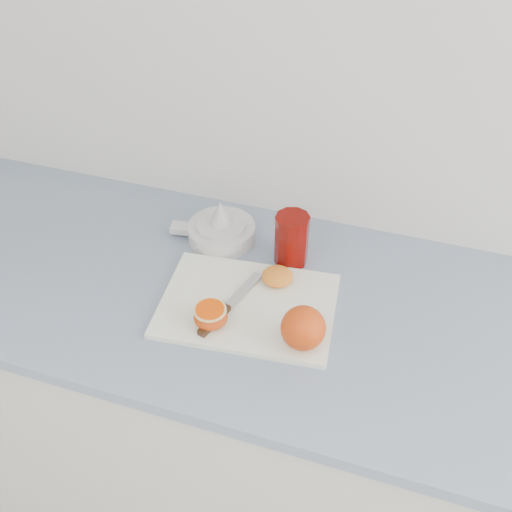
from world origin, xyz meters
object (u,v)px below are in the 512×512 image
object	(u,v)px
cutting_board	(248,305)
red_tumbler	(291,241)
counter	(236,408)
half_orange	(210,316)
citrus_juicer	(221,229)

from	to	relation	value
cutting_board	red_tumbler	size ratio (longest dim) A/B	2.86
counter	cutting_board	size ratio (longest dim) A/B	6.61
counter	half_orange	size ratio (longest dim) A/B	35.06
half_orange	red_tumbler	size ratio (longest dim) A/B	0.54
half_orange	red_tumbler	distance (m)	0.26
citrus_juicer	red_tumbler	distance (m)	0.18
counter	citrus_juicer	bearing A→B (deg)	118.14
cutting_board	half_orange	world-z (taller)	half_orange
half_orange	cutting_board	bearing A→B (deg)	55.29
cutting_board	red_tumbler	distance (m)	0.18
counter	cutting_board	xyz separation A→B (m)	(0.05, -0.04, 0.45)
cutting_board	half_orange	distance (m)	0.09
counter	red_tumbler	xyz separation A→B (m)	(0.10, 0.13, 0.50)
counter	red_tumbler	world-z (taller)	red_tumbler
half_orange	citrus_juicer	bearing A→B (deg)	106.68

